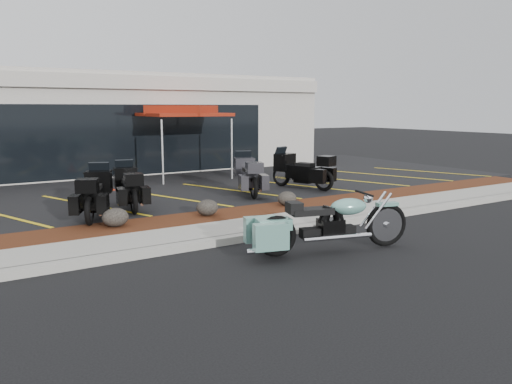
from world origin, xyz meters
TOP-DOWN VIEW (x-y plane):
  - ground at (0.00, 0.00)m, footprint 90.00×90.00m
  - curb at (0.00, 0.90)m, footprint 24.00×0.25m
  - sidewalk at (0.00, 1.60)m, footprint 24.00×1.20m
  - mulch_bed at (0.00, 2.80)m, footprint 24.00×1.20m
  - upper_lot at (0.00, 8.20)m, footprint 26.00×9.60m
  - dealership_building at (0.00, 14.47)m, footprint 18.00×8.16m
  - boulder_left at (-2.36, 2.86)m, footprint 0.57×0.47m
  - boulder_mid at (-0.18, 2.83)m, footprint 0.54×0.45m
  - boulder_right at (2.13, 2.85)m, footprint 0.52×0.44m
  - hero_cruiser at (1.84, -0.91)m, footprint 3.31×1.59m
  - touring_black_front at (-2.19, 4.69)m, footprint 1.57×2.26m
  - touring_black_mid at (-1.37, 5.35)m, footprint 1.10×2.14m
  - touring_grey at (2.40, 5.57)m, footprint 1.47×2.28m
  - touring_black_rear at (3.88, 5.67)m, footprint 1.54×2.38m
  - traffic_cone at (-1.16, 7.84)m, footprint 0.34×0.34m
  - popup_canopy at (2.04, 9.35)m, footprint 3.56×3.56m

SIDE VIEW (x-z plane):
  - ground at x=0.00m, z-range 0.00..0.00m
  - curb at x=0.00m, z-range 0.00..0.15m
  - sidewalk at x=0.00m, z-range 0.00..0.15m
  - upper_lot at x=0.00m, z-range 0.00..0.15m
  - mulch_bed at x=0.00m, z-range 0.00..0.16m
  - boulder_right at x=2.13m, z-range 0.16..0.53m
  - boulder_mid at x=-0.18m, z-range 0.16..0.54m
  - traffic_cone at x=-1.16m, z-range 0.15..0.56m
  - boulder_left at x=-2.36m, z-range 0.16..0.56m
  - hero_cruiser at x=1.84m, z-range 0.00..1.13m
  - touring_black_mid at x=-1.37m, z-range 0.15..1.34m
  - touring_black_front at x=-2.19m, z-range 0.15..1.38m
  - touring_grey at x=2.40m, z-range 0.15..1.39m
  - touring_black_rear at x=3.88m, z-range 0.15..1.44m
  - dealership_building at x=0.00m, z-range 0.01..4.01m
  - popup_canopy at x=2.04m, z-range 1.21..3.82m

